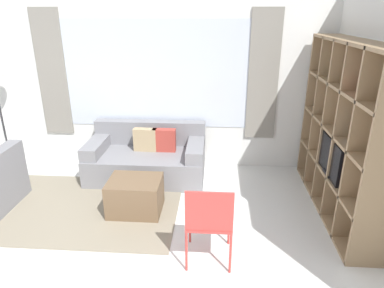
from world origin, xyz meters
The scene contains 7 objects.
wall_back centered at (0.00, 2.88, 1.36)m, with size 6.39×0.11×2.70m.
wall_right centered at (2.63, 1.42, 1.35)m, with size 0.07×4.05×2.70m, color white.
area_rug centered at (-0.89, 1.40, 0.01)m, with size 2.70×1.66×0.01m, color gray.
shelving_unit centered at (2.44, 1.63, 1.02)m, with size 0.37×2.21×2.06m.
couch_main centered at (-0.09, 2.38, 0.29)m, with size 1.71×0.92×0.77m.
ottoman centered at (-0.05, 1.38, 0.22)m, with size 0.64×0.52×0.43m.
folding_chair centered at (0.88, 0.50, 0.52)m, with size 0.44×0.46×0.86m.
Camera 1 is at (0.91, -2.26, 2.35)m, focal length 32.00 mm.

